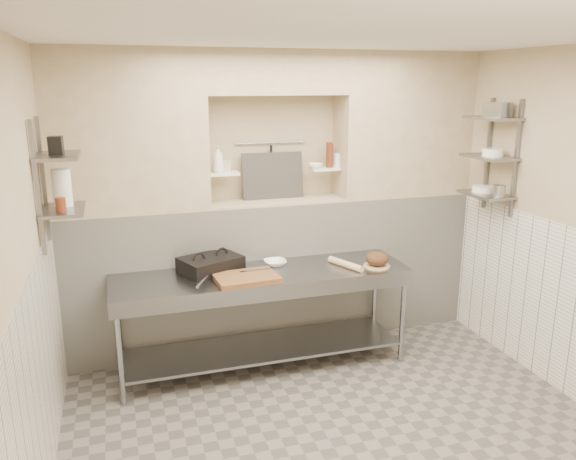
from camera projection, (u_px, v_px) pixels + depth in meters
name	position (u px, v px, depth m)	size (l,w,h in m)	color
floor	(342.00, 442.00, 4.13)	(4.00, 3.90, 0.10)	#69625D
ceiling	(354.00, 25.00, 3.39)	(4.00, 3.90, 0.10)	silver
wall_left	(13.00, 286.00, 3.17)	(0.10, 3.90, 2.80)	tan
wall_back	(269.00, 197.00, 5.61)	(4.00, 0.10, 2.80)	tan
backwall_lower	(276.00, 271.00, 5.56)	(4.00, 0.40, 1.40)	silver
alcove_sill	(276.00, 201.00, 5.37)	(1.30, 0.40, 0.02)	tan
backwall_pillar_left	(127.00, 132.00, 4.82)	(1.35, 0.40, 1.40)	tan
backwall_pillar_right	(403.00, 125.00, 5.58)	(1.35, 0.40, 1.40)	tan
backwall_header	(275.00, 72.00, 5.07)	(1.30, 0.40, 0.40)	tan
wainscot_left	(39.00, 394.00, 3.37)	(0.02, 3.90, 1.40)	silver
wainscot_right	(574.00, 315.00, 4.51)	(0.02, 3.90, 1.40)	silver
alcove_shelf_left	(223.00, 174.00, 5.16)	(0.28, 0.16, 0.03)	white
alcove_shelf_right	(325.00, 169.00, 5.44)	(0.28, 0.16, 0.03)	white
utensil_rail	(271.00, 143.00, 5.39)	(0.02, 0.02, 0.70)	gray
hanging_steel	(271.00, 161.00, 5.42)	(0.02, 0.02, 0.30)	black
splash_panel	(273.00, 176.00, 5.41)	(0.60, 0.02, 0.45)	#383330
shelf_rail_left_a	(43.00, 180.00, 4.25)	(0.03, 0.03, 0.95)	slate
shelf_rail_left_b	(37.00, 189.00, 3.88)	(0.03, 0.03, 0.95)	slate
wall_shelf_left_lower	(63.00, 210.00, 4.15)	(0.30, 0.50, 0.03)	slate
wall_shelf_left_upper	(57.00, 156.00, 4.05)	(0.30, 0.50, 0.03)	slate
shelf_rail_right_a	(488.00, 154.00, 5.37)	(0.03, 0.03, 1.05)	slate
shelf_rail_right_b	(516.00, 159.00, 5.00)	(0.03, 0.03, 1.05)	slate
wall_shelf_right_lower	(486.00, 194.00, 5.23)	(0.30, 0.50, 0.03)	slate
wall_shelf_right_mid	(489.00, 157.00, 5.14)	(0.30, 0.50, 0.03)	slate
wall_shelf_right_upper	(493.00, 118.00, 5.05)	(0.30, 0.50, 0.03)	slate
prep_table	(263.00, 301.00, 4.97)	(2.60, 0.70, 0.90)	gray
panini_press	(211.00, 264.00, 4.92)	(0.60, 0.53, 0.14)	black
cutting_board	(246.00, 278.00, 4.71)	(0.52, 0.36, 0.05)	brown
knife_blade	(255.00, 270.00, 4.82)	(0.27, 0.03, 0.01)	gray
tongs	(202.00, 281.00, 4.53)	(0.02, 0.02, 0.26)	gray
mixing_bowl	(275.00, 263.00, 5.10)	(0.20, 0.20, 0.05)	white
rolling_pin	(346.00, 264.00, 5.05)	(0.06, 0.06, 0.39)	#DBB378
bread_board	(377.00, 266.00, 5.07)	(0.24, 0.24, 0.01)	#DBB378
bread_loaf	(377.00, 259.00, 5.05)	(0.21, 0.21, 0.12)	#4C2D19
bottle_soap	(218.00, 159.00, 5.10)	(0.10, 0.10, 0.25)	white
jar_alcove	(226.00, 165.00, 5.19)	(0.07, 0.07, 0.11)	tan
bowl_alcove	(315.00, 166.00, 5.40)	(0.14, 0.14, 0.04)	white
condiment_a	(330.00, 156.00, 5.41)	(0.06, 0.06, 0.23)	#592311
condiment_b	(329.00, 155.00, 5.44)	(0.06, 0.06, 0.24)	#592311
condiment_c	(337.00, 160.00, 5.48)	(0.08, 0.08, 0.13)	white
jug_left	(62.00, 188.00, 4.19)	(0.14, 0.14, 0.28)	white
jar_left	(61.00, 205.00, 4.00)	(0.07, 0.07, 0.11)	#592311
box_left_upper	(56.00, 146.00, 3.99)	(0.09, 0.09, 0.13)	black
bowl_right	(482.00, 189.00, 5.28)	(0.19, 0.19, 0.06)	white
canister_right	(499.00, 191.00, 5.05)	(0.11, 0.11, 0.11)	gray
bowl_right_mid	(493.00, 152.00, 5.09)	(0.19, 0.19, 0.07)	white
basket_right	(497.00, 110.00, 4.99)	(0.17, 0.20, 0.13)	gray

